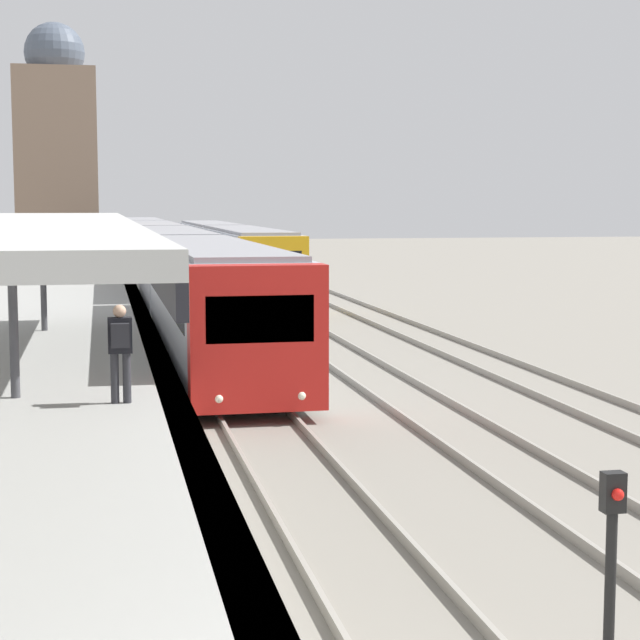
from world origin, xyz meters
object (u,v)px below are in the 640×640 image
at_px(train_far, 227,252).
at_px(signal_post_near, 611,551).
at_px(train_near, 163,256).
at_px(person_on_platform, 120,345).

height_order(train_far, signal_post_near, train_far).
height_order(train_near, train_far, train_near).
bearing_deg(train_far, train_near, -129.60).
distance_m(train_near, train_far, 5.53).
distance_m(person_on_platform, signal_post_near, 10.37).
bearing_deg(person_on_platform, signal_post_near, -66.71).
height_order(train_near, signal_post_near, train_near).
xyz_separation_m(train_near, train_far, (3.52, 4.26, -0.04)).
distance_m(person_on_platform, train_near, 33.21).
xyz_separation_m(person_on_platform, train_near, (2.62, 33.10, -0.10)).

